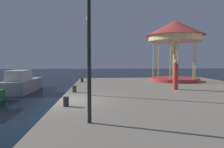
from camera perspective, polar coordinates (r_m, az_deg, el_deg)
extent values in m
plane|color=black|center=(10.55, -14.12, -11.12)|extent=(120.00, 120.00, 0.00)
cube|color=gray|center=(11.41, 21.73, -8.10)|extent=(13.45, 25.40, 0.80)
cube|color=gray|center=(19.98, -23.05, -2.85)|extent=(2.00, 5.70, 1.02)
cube|color=beige|center=(19.12, -23.92, -0.34)|extent=(1.40, 2.51, 0.85)
cube|color=#4C6070|center=(20.29, -22.74, 0.38)|extent=(1.19, 0.10, 0.38)
cylinder|color=#B23333|center=(20.12, 16.53, -1.41)|extent=(4.45, 4.45, 0.30)
cylinder|color=gold|center=(20.05, 16.62, 3.76)|extent=(0.28, 0.28, 3.33)
cylinder|color=#F2E099|center=(20.15, 16.72, 9.21)|extent=(4.73, 4.73, 0.50)
cone|color=#C63D38|center=(20.27, 16.77, 11.83)|extent=(5.25, 5.25, 1.36)
cylinder|color=gold|center=(20.83, 21.72, 3.64)|extent=(0.08, 0.08, 3.33)
cylinder|color=gold|center=(22.00, 17.46, 3.72)|extent=(0.08, 0.08, 3.33)
cylinder|color=gold|center=(21.36, 12.51, 3.81)|extent=(0.08, 0.08, 3.33)
cylinder|color=gold|center=(19.44, 11.15, 3.85)|extent=(0.08, 0.08, 3.33)
cylinder|color=gold|center=(18.10, 15.60, 3.81)|extent=(0.08, 0.08, 3.33)
cylinder|color=gold|center=(18.86, 21.28, 3.68)|extent=(0.08, 0.08, 3.33)
cylinder|color=black|center=(6.25, -6.25, 5.82)|extent=(0.12, 0.12, 4.22)
cylinder|color=black|center=(11.32, -6.10, 4.10)|extent=(0.12, 0.12, 3.93)
sphere|color=#F9E5B2|center=(11.54, -6.17, 14.82)|extent=(0.36, 0.36, 0.36)
cylinder|color=#2D2D33|center=(18.50, -8.16, -1.57)|extent=(0.24, 0.24, 0.40)
cylinder|color=#2D2D33|center=(8.85, -12.40, -7.32)|extent=(0.24, 0.24, 0.40)
cylinder|color=#2D2D33|center=(12.61, -10.18, -4.03)|extent=(0.24, 0.24, 0.40)
cylinder|color=#B23833|center=(14.25, 16.89, -0.62)|extent=(0.34, 0.34, 1.70)
sphere|color=tan|center=(14.22, 16.96, 3.28)|extent=(0.24, 0.24, 0.24)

